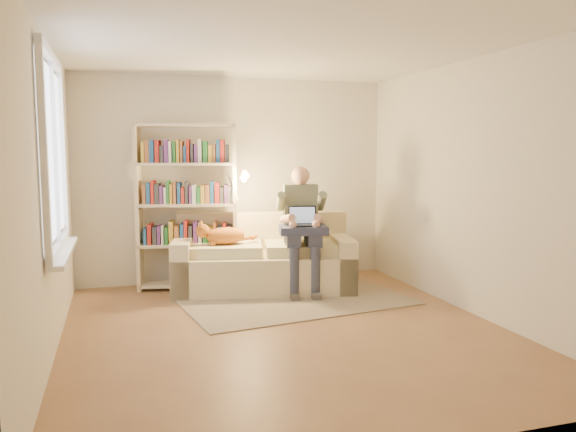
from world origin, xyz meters
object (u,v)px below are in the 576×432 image
object	(u,v)px
sofa	(263,262)
laptop	(303,221)
person	(302,221)
bookshelf	(187,198)
cat	(220,235)

from	to	relation	value
sofa	laptop	bearing A→B (deg)	-32.27
laptop	person	bearing A→B (deg)	91.13
bookshelf	cat	bearing A→B (deg)	-30.66
sofa	person	bearing A→B (deg)	-19.42
cat	bookshelf	bearing A→B (deg)	149.22
bookshelf	person	bearing A→B (deg)	-10.57
cat	bookshelf	world-z (taller)	bookshelf
person	bookshelf	xyz separation A→B (m)	(-1.27, 0.53, 0.26)
person	cat	distance (m)	0.98
person	laptop	distance (m)	0.13
sofa	bookshelf	xyz separation A→B (m)	(-0.87, 0.28, 0.78)
cat	person	bearing A→B (deg)	-1.36
sofa	laptop	xyz separation A→B (m)	(0.38, -0.37, 0.54)
sofa	cat	distance (m)	0.64
person	laptop	world-z (taller)	person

